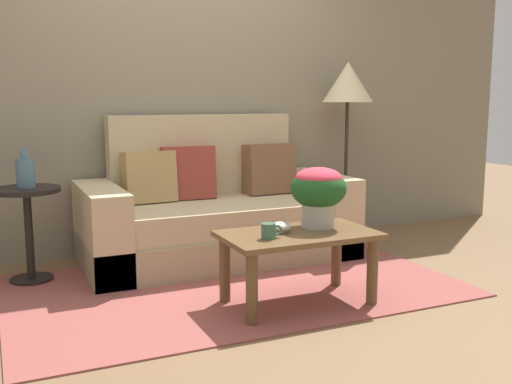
% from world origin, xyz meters
% --- Properties ---
extents(ground_plane, '(14.00, 14.00, 0.00)m').
position_xyz_m(ground_plane, '(0.00, 0.00, 0.00)').
color(ground_plane, brown).
extents(wall_back, '(6.40, 0.12, 2.84)m').
position_xyz_m(wall_back, '(0.00, 1.11, 1.42)').
color(wall_back, gray).
rests_on(wall_back, ground).
extents(area_rug, '(2.74, 1.67, 0.01)m').
position_xyz_m(area_rug, '(0.00, -0.05, 0.01)').
color(area_rug, '#994C47').
rests_on(area_rug, ground).
extents(couch, '(1.94, 0.89, 1.05)m').
position_xyz_m(couch, '(0.13, 0.64, 0.32)').
color(couch, tan).
rests_on(couch, ground).
extents(coffee_table, '(0.88, 0.51, 0.43)m').
position_xyz_m(coffee_table, '(0.21, -0.50, 0.34)').
color(coffee_table, brown).
rests_on(coffee_table, ground).
extents(side_table, '(0.42, 0.42, 0.62)m').
position_xyz_m(side_table, '(-1.16, 0.60, 0.43)').
color(side_table, black).
rests_on(side_table, ground).
extents(floor_lamp, '(0.42, 0.42, 1.47)m').
position_xyz_m(floor_lamp, '(1.37, 0.81, 1.24)').
color(floor_lamp, '#2D2823').
rests_on(floor_lamp, ground).
extents(potted_plant, '(0.33, 0.33, 0.36)m').
position_xyz_m(potted_plant, '(0.38, -0.42, 0.65)').
color(potted_plant, '#B7B2A8').
rests_on(potted_plant, coffee_table).
extents(coffee_mug, '(0.12, 0.08, 0.09)m').
position_xyz_m(coffee_mug, '(-0.00, -0.57, 0.47)').
color(coffee_mug, '#3D664C').
rests_on(coffee_mug, coffee_table).
extents(snack_bowl, '(0.12, 0.12, 0.06)m').
position_xyz_m(snack_bowl, '(0.12, -0.46, 0.46)').
color(snack_bowl, silver).
rests_on(snack_bowl, coffee_table).
extents(table_vase, '(0.11, 0.11, 0.25)m').
position_xyz_m(table_vase, '(-1.16, 0.61, 0.72)').
color(table_vase, slate).
rests_on(table_vase, side_table).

